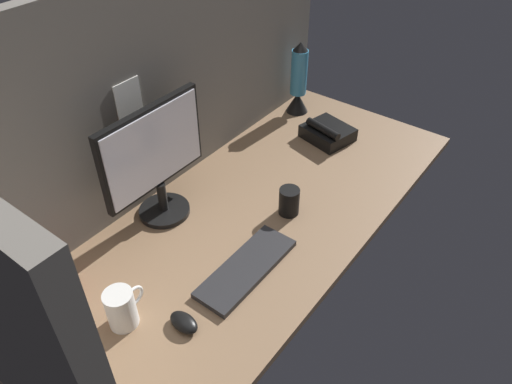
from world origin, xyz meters
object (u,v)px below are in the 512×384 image
Objects in this scene: mouse at (184,322)px; monitor at (155,159)px; keyboard at (246,268)px; mug_red_plastic at (50,291)px; desk_phone at (327,133)px; lava_lamp at (298,84)px; mug_ceramic_white at (121,308)px; mug_black_travel at (289,201)px.

monitor is at bearing 56.01° from mouse.
mug_red_plastic is at bearing 139.80° from keyboard.
monitor is 1.87× the size of desk_phone.
lava_lamp reaches higher than mouse.
keyboard is 26.96cm from mouse.
desk_phone is (116.09, 2.34, -3.01)cm from mug_ceramic_white.
mouse is at bearing -58.51° from mug_ceramic_white.
mouse is 126.80cm from lava_lamp.
lava_lamp reaches higher than desk_phone.
mug_red_plastic reaches higher than mug_black_travel.
mug_ceramic_white is (-35.95, 15.98, 5.20)cm from keyboard.
mouse is 0.94× the size of mug_black_travel.
mug_black_travel reaches higher than keyboard.
lava_lamp is (128.49, 25.96, 7.83)cm from mug_ceramic_white.
mouse is (-30.87, -39.52, -21.50)cm from monitor.
keyboard is 3.33× the size of mug_red_plastic.
keyboard is at bearing -167.13° from desk_phone.
lava_lamp reaches higher than keyboard.
keyboard is at bearing 1.39° from mouse.
mug_red_plastic is (-43.93, 37.11, 4.55)cm from keyboard.
keyboard is at bearing -155.62° from lava_lamp.
mouse is at bearing -64.64° from mug_red_plastic.
mouse is 0.29× the size of lava_lamp.
mug_red_plastic reaches higher than mouse.
mug_black_travel is at bearing 8.90° from keyboard.
mouse is 0.43× the size of desk_phone.
monitor is 3.78× the size of mug_red_plastic.
keyboard is 31.34cm from mug_black_travel.
mug_red_plastic is (-17.01, 35.88, 3.85)cm from mouse.
mouse is 0.78× the size of mug_ceramic_white.
mug_black_travel is at bearing -53.36° from monitor.
monitor reaches higher than lava_lamp.
mug_black_travel is (66.64, -11.17, -1.09)cm from mug_ceramic_white.
mug_ceramic_white is 67.58cm from mug_black_travel.
monitor is 4.11× the size of mug_black_travel.
mug_ceramic_white is 116.15cm from desk_phone.
mug_ceramic_white is at bearing -148.17° from monitor.
mug_red_plastic is at bearing -175.65° from monitor.
mug_ceramic_white is at bearing -168.58° from lava_lamp.
desk_phone is at bearing 13.08° from mouse.
mouse is (-26.92, 1.23, 0.70)cm from keyboard.
lava_lamp is at bearing 11.42° from mug_ceramic_white.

